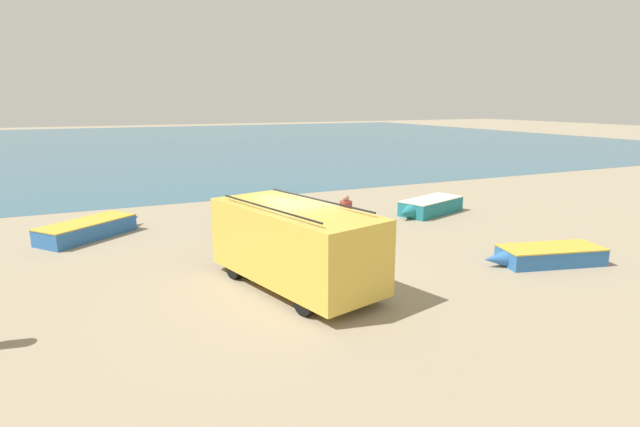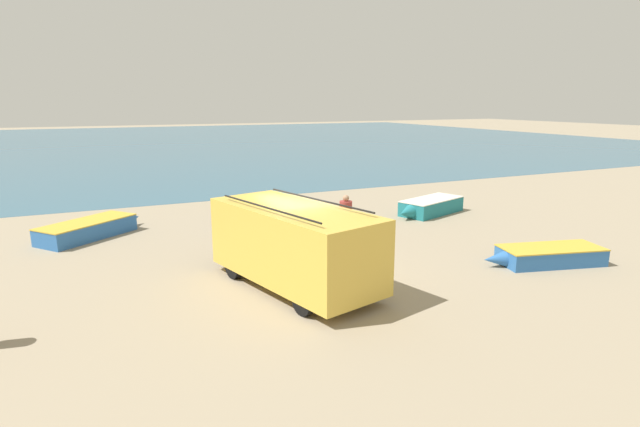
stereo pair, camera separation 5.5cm
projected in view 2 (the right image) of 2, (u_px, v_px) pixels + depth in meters
ground_plane at (307, 270)px, 15.20m from camera, size 200.00×200.00×0.00m
sea_water at (142, 143)px, 61.35m from camera, size 120.00×80.00×0.01m
parked_van at (294, 243)px, 13.62m from camera, size 3.48×5.81×2.38m
fishing_rowboat_0 at (547, 255)px, 15.74m from camera, size 3.97×2.02×0.55m
fishing_rowboat_1 at (91, 228)px, 18.88m from camera, size 3.98×3.46×0.65m
fishing_rowboat_2 at (252, 216)px, 21.09m from camera, size 2.44×5.48×0.60m
fishing_rowboat_3 at (429, 207)px, 22.70m from camera, size 4.03×2.38×0.69m
fisherman_0 at (346, 214)px, 18.05m from camera, size 0.46×0.46×1.75m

